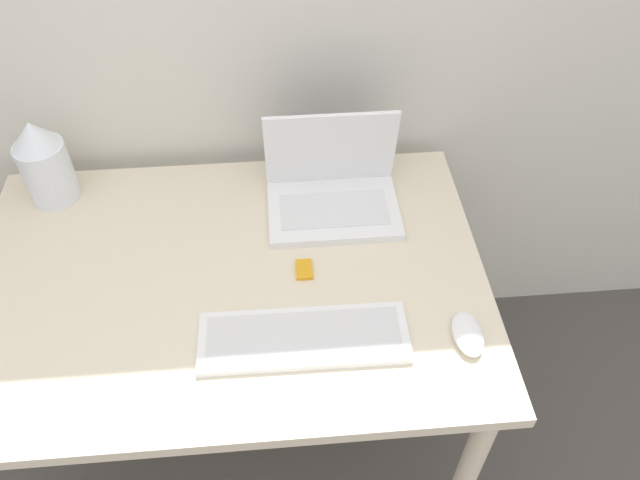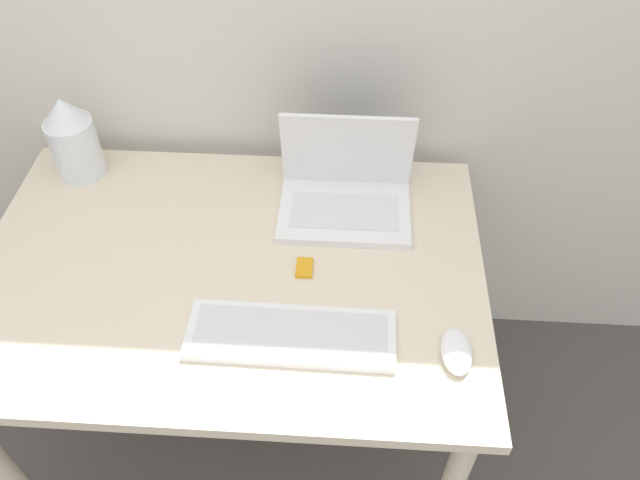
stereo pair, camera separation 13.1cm
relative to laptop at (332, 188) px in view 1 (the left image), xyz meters
The scene contains 6 objects.
desk 0.36m from the laptop, 140.06° to the right, with size 1.14×0.78×0.72m.
laptop is the anchor object (origin of this frame).
keyboard 0.41m from the laptop, 103.64° to the right, with size 0.42×0.15×0.02m.
mouse 0.48m from the laptop, 60.75° to the right, with size 0.06×0.11×0.03m.
vase 0.69m from the laptop, behind, with size 0.12×0.12×0.22m.
mp3_player 0.23m from the laptop, 111.58° to the right, with size 0.04×0.06×0.01m.
Camera 1 is at (0.13, -0.51, 1.78)m, focal length 35.00 mm.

